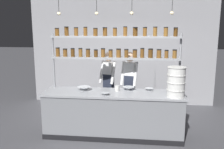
{
  "coord_description": "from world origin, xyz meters",
  "views": [
    {
      "loc": [
        0.54,
        -4.86,
        2.26
      ],
      "look_at": [
        -0.05,
        0.2,
        1.25
      ],
      "focal_mm": 40.0,
      "sensor_mm": 36.0,
      "label": 1
    }
  ],
  "objects_px": {
    "chef_center": "(130,84)",
    "prep_bowl_near_right": "(129,88)",
    "chef_left": "(108,82)",
    "container_stack": "(176,82)",
    "serving_cup_front": "(117,88)",
    "prep_bowl_center_back": "(84,88)",
    "prep_bowl_center_front": "(105,94)",
    "spice_shelf_unit": "(115,49)",
    "prep_bowl_near_left": "(149,89)"
  },
  "relations": [
    {
      "from": "chef_left",
      "to": "prep_bowl_near_left",
      "type": "height_order",
      "value": "chef_left"
    },
    {
      "from": "chef_left",
      "to": "serving_cup_front",
      "type": "xyz_separation_m",
      "value": [
        0.27,
        -0.7,
        0.03
      ]
    },
    {
      "from": "chef_center",
      "to": "prep_bowl_near_left",
      "type": "relative_size",
      "value": 9.77
    },
    {
      "from": "spice_shelf_unit",
      "to": "prep_bowl_near_left",
      "type": "bearing_deg",
      "value": -6.64
    },
    {
      "from": "chef_left",
      "to": "prep_bowl_near_left",
      "type": "distance_m",
      "value": 1.1
    },
    {
      "from": "chef_center",
      "to": "prep_bowl_near_left",
      "type": "distance_m",
      "value": 0.56
    },
    {
      "from": "serving_cup_front",
      "to": "prep_bowl_near_left",
      "type": "bearing_deg",
      "value": 10.52
    },
    {
      "from": "spice_shelf_unit",
      "to": "prep_bowl_near_right",
      "type": "relative_size",
      "value": 11.07
    },
    {
      "from": "chef_left",
      "to": "prep_bowl_near_left",
      "type": "xyz_separation_m",
      "value": [
        0.93,
        -0.58,
        -0.0
      ]
    },
    {
      "from": "prep_bowl_center_front",
      "to": "prep_bowl_center_back",
      "type": "relative_size",
      "value": 0.59
    },
    {
      "from": "spice_shelf_unit",
      "to": "container_stack",
      "type": "xyz_separation_m",
      "value": [
        1.21,
        -0.51,
        -0.56
      ]
    },
    {
      "from": "serving_cup_front",
      "to": "prep_bowl_near_right",
      "type": "bearing_deg",
      "value": 23.83
    },
    {
      "from": "chef_left",
      "to": "prep_bowl_near_right",
      "type": "relative_size",
      "value": 6.68
    },
    {
      "from": "chef_center",
      "to": "prep_bowl_near_right",
      "type": "bearing_deg",
      "value": -78.43
    },
    {
      "from": "container_stack",
      "to": "prep_bowl_center_back",
      "type": "relative_size",
      "value": 2.07
    },
    {
      "from": "prep_bowl_center_back",
      "to": "serving_cup_front",
      "type": "height_order",
      "value": "serving_cup_front"
    },
    {
      "from": "spice_shelf_unit",
      "to": "container_stack",
      "type": "relative_size",
      "value": 4.74
    },
    {
      "from": "chef_center",
      "to": "prep_bowl_center_front",
      "type": "bearing_deg",
      "value": -106.29
    },
    {
      "from": "spice_shelf_unit",
      "to": "prep_bowl_center_back",
      "type": "distance_m",
      "value": 1.06
    },
    {
      "from": "spice_shelf_unit",
      "to": "prep_bowl_center_back",
      "type": "relative_size",
      "value": 9.8
    },
    {
      "from": "chef_left",
      "to": "container_stack",
      "type": "xyz_separation_m",
      "value": [
        1.42,
        -1.0,
        0.26
      ]
    },
    {
      "from": "prep_bowl_near_left",
      "to": "prep_bowl_center_front",
      "type": "distance_m",
      "value": 0.98
    },
    {
      "from": "chef_center",
      "to": "prep_bowl_near_right",
      "type": "distance_m",
      "value": 0.39
    },
    {
      "from": "chef_center",
      "to": "prep_bowl_center_front",
      "type": "relative_size",
      "value": 10.24
    },
    {
      "from": "prep_bowl_near_right",
      "to": "container_stack",
      "type": "bearing_deg",
      "value": -23.98
    },
    {
      "from": "prep_bowl_center_front",
      "to": "prep_bowl_near_right",
      "type": "relative_size",
      "value": 0.67
    },
    {
      "from": "chef_left",
      "to": "prep_bowl_center_back",
      "type": "relative_size",
      "value": 5.92
    },
    {
      "from": "chef_center",
      "to": "container_stack",
      "type": "xyz_separation_m",
      "value": [
        0.91,
        -0.79,
        0.24
      ]
    },
    {
      "from": "chef_left",
      "to": "container_stack",
      "type": "distance_m",
      "value": 1.76
    },
    {
      "from": "container_stack",
      "to": "serving_cup_front",
      "type": "bearing_deg",
      "value": 165.3
    },
    {
      "from": "prep_bowl_near_right",
      "to": "serving_cup_front",
      "type": "relative_size",
      "value": 2.25
    },
    {
      "from": "spice_shelf_unit",
      "to": "prep_bowl_center_front",
      "type": "xyz_separation_m",
      "value": [
        -0.14,
        -0.54,
        -0.83
      ]
    },
    {
      "from": "prep_bowl_center_back",
      "to": "chef_center",
      "type": "bearing_deg",
      "value": 28.99
    },
    {
      "from": "container_stack",
      "to": "serving_cup_front",
      "type": "height_order",
      "value": "container_stack"
    },
    {
      "from": "prep_bowl_center_back",
      "to": "container_stack",
      "type": "bearing_deg",
      "value": -8.51
    },
    {
      "from": "chef_center",
      "to": "prep_bowl_center_front",
      "type": "distance_m",
      "value": 0.93
    },
    {
      "from": "prep_bowl_center_front",
      "to": "prep_bowl_center_back",
      "type": "bearing_deg",
      "value": 148.18
    },
    {
      "from": "prep_bowl_near_right",
      "to": "prep_bowl_center_front",
      "type": "bearing_deg",
      "value": -135.24
    },
    {
      "from": "spice_shelf_unit",
      "to": "prep_bowl_center_front",
      "type": "bearing_deg",
      "value": -104.23
    },
    {
      "from": "spice_shelf_unit",
      "to": "serving_cup_front",
      "type": "bearing_deg",
      "value": -72.46
    },
    {
      "from": "prep_bowl_center_back",
      "to": "prep_bowl_near_right",
      "type": "distance_m",
      "value": 0.94
    },
    {
      "from": "container_stack",
      "to": "prep_bowl_near_left",
      "type": "relative_size",
      "value": 3.35
    },
    {
      "from": "prep_bowl_center_front",
      "to": "chef_left",
      "type": "bearing_deg",
      "value": 93.64
    },
    {
      "from": "chef_center",
      "to": "prep_bowl_near_right",
      "type": "height_order",
      "value": "chef_center"
    },
    {
      "from": "prep_bowl_near_right",
      "to": "prep_bowl_center_back",
      "type": "bearing_deg",
      "value": -172.06
    },
    {
      "from": "prep_bowl_near_left",
      "to": "chef_left",
      "type": "bearing_deg",
      "value": 148.12
    },
    {
      "from": "serving_cup_front",
      "to": "prep_bowl_center_front",
      "type": "bearing_deg",
      "value": -121.49
    },
    {
      "from": "chef_left",
      "to": "container_stack",
      "type": "bearing_deg",
      "value": -18.6
    },
    {
      "from": "spice_shelf_unit",
      "to": "container_stack",
      "type": "distance_m",
      "value": 1.43
    },
    {
      "from": "container_stack",
      "to": "prep_bowl_near_left",
      "type": "distance_m",
      "value": 0.7
    }
  ]
}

